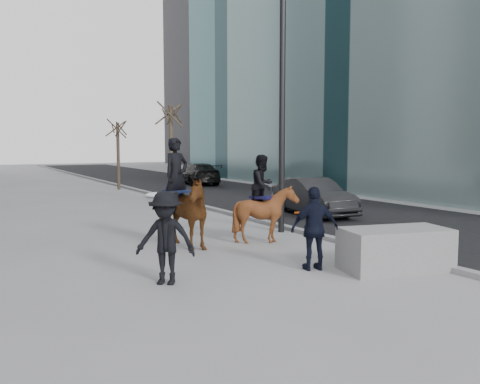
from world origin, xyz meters
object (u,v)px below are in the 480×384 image
car_near (313,197)px  mounted_right (265,208)px  mounted_left (179,207)px  planter (395,249)px

car_near → mounted_right: bearing=-133.7°
mounted_left → car_near: bearing=24.6°
mounted_right → car_near: bearing=39.0°
car_near → mounted_left: 7.29m
mounted_right → mounted_left: bearing=167.7°
planter → car_near: 8.23m
car_near → mounted_right: (-4.36, -3.53, 0.26)m
car_near → mounted_right: mounted_right is taller
mounted_left → mounted_right: (2.27, -0.50, -0.10)m
planter → car_near: car_near is taller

